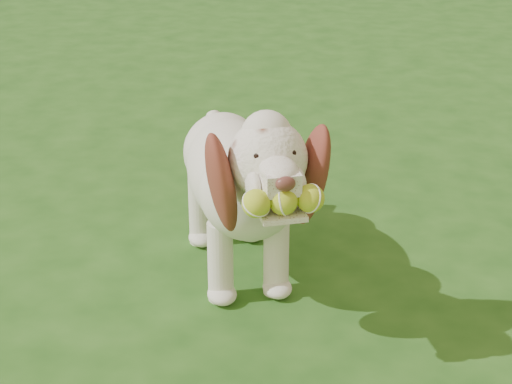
{
  "coord_description": "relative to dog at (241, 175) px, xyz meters",
  "views": [
    {
      "loc": [
        0.02,
        -3.43,
        1.64
      ],
      "look_at": [
        -0.24,
        -0.88,
        0.47
      ],
      "focal_mm": 60.0,
      "sensor_mm": 36.0,
      "label": 1
    }
  ],
  "objects": [
    {
      "name": "dog",
      "position": [
        0.0,
        0.0,
        0.0
      ],
      "size": [
        0.67,
        1.21,
        0.8
      ],
      "rotation": [
        0.0,
        0.0,
        0.32
      ],
      "color": "silver",
      "rests_on": "ground"
    },
    {
      "name": "ground",
      "position": [
        0.31,
        0.65,
        -0.43
      ],
      "size": [
        80.0,
        80.0,
        0.0
      ],
      "primitive_type": "plane",
      "color": "#1F4C15",
      "rests_on": "ground"
    }
  ]
}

